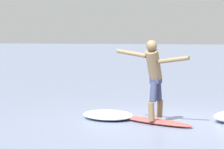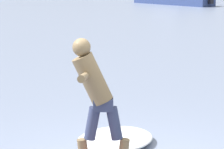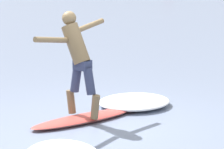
% 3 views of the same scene
% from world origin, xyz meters
% --- Properties ---
extents(ground_plane, '(200.00, 200.00, 0.00)m').
position_xyz_m(ground_plane, '(0.00, 0.00, 0.00)').
color(ground_plane, slate).
extents(surfboard, '(1.30, 2.04, 0.23)m').
position_xyz_m(surfboard, '(-0.24, 0.16, 0.05)').
color(surfboard, '#DA4C45').
rests_on(surfboard, ground).
extents(surfer, '(0.77, 1.66, 1.75)m').
position_xyz_m(surfer, '(-0.37, 0.14, 1.13)').
color(surfer, brown).
rests_on(surfer, surfboard).
extents(wave_foam_at_tail, '(1.72, 1.73, 0.17)m').
position_xyz_m(wave_foam_at_tail, '(0.10, 1.34, 0.09)').
color(wave_foam_at_tail, white).
rests_on(wave_foam_at_tail, ground).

